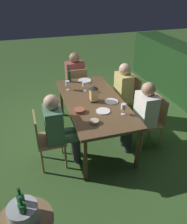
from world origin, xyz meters
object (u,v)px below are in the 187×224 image
Objects in this scene: chair_side_right_b at (152,119)px; lantern_centerpiece at (94,93)px; chair_head_near at (77,85)px; bowl_bread at (94,121)px; wine_glass_c at (123,107)px; bowl_olives at (79,110)px; person_in_cream at (142,113)px; wine_glass_a at (68,84)px; person_in_green at (58,127)px; plate_a at (103,111)px; ice_bucket at (23,212)px; green_bottle_on_table at (69,76)px; dining_table at (94,103)px; chair_side_right_a at (129,96)px; person_in_rust at (74,75)px; wine_glass_b at (84,85)px; person_in_mustard at (120,90)px; chair_side_left_b at (46,138)px; plate_c at (111,101)px; plate_b at (85,80)px.

chair_side_right_b is 3.28× the size of lantern_centerpiece.
bowl_bread is (1.88, -0.19, 0.28)m from chair_head_near.
bowl_olives is at bearing -112.28° from wine_glass_c.
person_in_cream is 8.77× the size of bowl_bread.
wine_glass_a is at bearing -173.42° from bowl_bread.
person_in_green is 0.70m from plate_a.
plate_a is 0.61× the size of ice_bucket.
ice_bucket reaches higher than wine_glass_a.
wine_glass_a is (-0.96, 0.34, 0.22)m from person_in_green.
person_in_cream is 6.80× the size of wine_glass_c.
person_in_green reaches higher than wine_glass_c.
person_in_cream reaches higher than bowl_olives.
wine_glass_a is at bearing -16.13° from green_bottle_on_table.
plate_a is (0.39, 0.03, 0.06)m from dining_table.
plate_a is 0.36m from bowl_olives.
person_in_cream reaches higher than bowl_bread.
chair_side_right_a is at bearing 120.38° from person_in_green.
wine_glass_b is at bearing -2.55° from person_in_rust.
person_in_mustard reaches higher than chair_side_left_b.
chair_head_near is 1.84m from wine_glass_c.
chair_side_right_b and chair_head_near have the same top height.
wine_glass_a is (-0.96, 0.53, 0.38)m from chair_side_left_b.
wine_glass_a is 0.88m from plate_c.
person_in_mustard is at bearing 94.37° from wine_glass_b.
chair_side_right_b reaches higher than bowl_bread.
person_in_rust is at bearing 174.91° from bowl_bread.
person_in_mustard reaches higher than ice_bucket.
green_bottle_on_table is (-0.90, -0.21, -0.04)m from lantern_centerpiece.
lantern_centerpiece is 2.02× the size of bowl_bread.
green_bottle_on_table reaches higher than chair_side_right_a.
bowl_olives is at bearing -104.33° from plate_a.
ice_bucket is at bearing -21.01° from chair_head_near.
plate_b is 1.19m from bowl_olives.
plate_b is (-1.37, -0.21, -0.11)m from wine_glass_c.
chair_side_right_b is at bearing 50.63° from wine_glass_a.
person_in_green is 8.77× the size of bowl_bread.
ice_bucket is at bearing -39.91° from plate_a.
person_in_green is 5.29× the size of plate_c.
lantern_centerpiece is at bearing 164.05° from bowl_bread.
chair_side_right_a is 1.92m from chair_side_left_b.
bowl_olives is 1.77m from ice_bucket.
chair_side_left_b is 6.64× the size of bowl_bread.
person_in_mustard is 6.80× the size of wine_glass_c.
person_in_green is (-0.00, 0.20, 0.15)m from chair_side_left_b.
person_in_mustard is 1.32× the size of chair_side_left_b.
person_in_cream is 1.00× the size of person_in_green.
green_bottle_on_table reaches higher than plate_b.
plate_c is at bearing 41.26° from wine_glass_a.
chair_side_left_b is 5.15× the size of wine_glass_a.
chair_head_near is 1.91m from bowl_bread.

